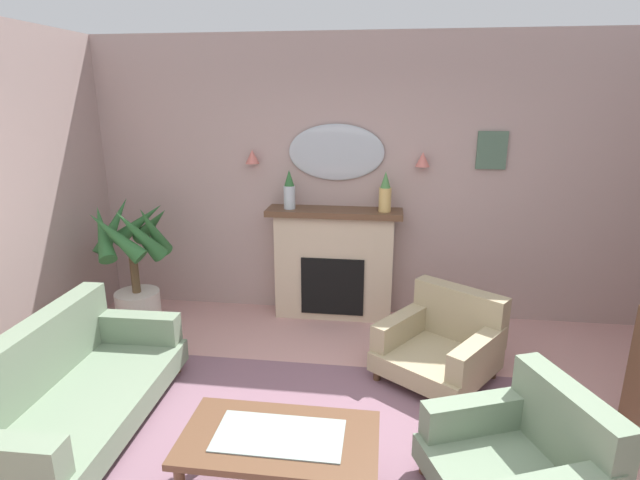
{
  "coord_description": "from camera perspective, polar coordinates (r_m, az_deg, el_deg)",
  "views": [
    {
      "loc": [
        0.17,
        -2.4,
        2.26
      ],
      "look_at": [
        -0.34,
        1.4,
        1.14
      ],
      "focal_mm": 27.87,
      "sensor_mm": 36.0,
      "label": 1
    }
  ],
  "objects": [
    {
      "name": "wall_mirror",
      "position": [
        5.03,
        1.88,
        10.03
      ],
      "size": [
        0.96,
        0.06,
        0.56
      ],
      "primitive_type": "ellipsoid",
      "color": "#B2BCC6"
    },
    {
      "name": "wall_sconce_right",
      "position": [
        4.97,
        11.72,
        9.05
      ],
      "size": [
        0.14,
        0.14,
        0.14
      ],
      "primitive_type": "cone",
      "color": "#D17066"
    },
    {
      "name": "floral_couch",
      "position": [
        3.97,
        -27.01,
        -14.87
      ],
      "size": [
        0.9,
        1.74,
        0.76
      ],
      "color": "gray",
      "rests_on": "ground"
    },
    {
      "name": "mantel_vase_right",
      "position": [
        4.98,
        -3.54,
        5.67
      ],
      "size": [
        0.12,
        0.12,
        0.39
      ],
      "color": "silver",
      "rests_on": "fireplace"
    },
    {
      "name": "armchair_in_corner",
      "position": [
        3.24,
        22.45,
        -22.13
      ],
      "size": [
        1.06,
        1.04,
        0.71
      ],
      "color": "gray",
      "rests_on": "ground"
    },
    {
      "name": "mantel_vase_left",
      "position": [
        4.89,
        7.49,
        5.33
      ],
      "size": [
        0.12,
        0.12,
        0.39
      ],
      "color": "tan",
      "rests_on": "fireplace"
    },
    {
      "name": "framed_picture",
      "position": [
        5.11,
        19.13,
        9.71
      ],
      "size": [
        0.28,
        0.03,
        0.36
      ],
      "primitive_type": "cube",
      "color": "#4C6B56"
    },
    {
      "name": "fireplace",
      "position": [
        5.14,
        1.6,
        -2.87
      ],
      "size": [
        1.36,
        0.36,
        1.16
      ],
      "color": "beige",
      "rests_on": "ground"
    },
    {
      "name": "wall_back",
      "position": [
        5.13,
        5.64,
        6.84
      ],
      "size": [
        6.69,
        0.1,
        2.85
      ],
      "primitive_type": "cube",
      "color": "#B29993",
      "rests_on": "ground"
    },
    {
      "name": "armchair_near_fireplace",
      "position": [
        4.29,
        13.94,
        -11.31
      ],
      "size": [
        1.13,
        1.13,
        0.71
      ],
      "color": "tan",
      "rests_on": "ground"
    },
    {
      "name": "patterned_rug",
      "position": [
        3.44,
        3.21,
        -24.55
      ],
      "size": [
        3.2,
        2.4,
        0.01
      ],
      "primitive_type": "cube",
      "color": "#7F5B6B",
      "rests_on": "ground"
    },
    {
      "name": "coffee_table",
      "position": [
        3.0,
        -4.68,
        -22.36
      ],
      "size": [
        1.1,
        0.6,
        0.45
      ],
      "color": "brown",
      "rests_on": "ground"
    },
    {
      "name": "wall_sconce_left",
      "position": [
        5.14,
        -7.78,
        9.46
      ],
      "size": [
        0.14,
        0.14,
        0.14
      ],
      "primitive_type": "cone",
      "color": "#D17066"
    },
    {
      "name": "potted_plant_tall_palm",
      "position": [
        5.17,
        -20.57,
        -2.32
      ],
      "size": [
        0.85,
        0.85,
        1.32
      ],
      "color": "silver",
      "rests_on": "ground"
    }
  ]
}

